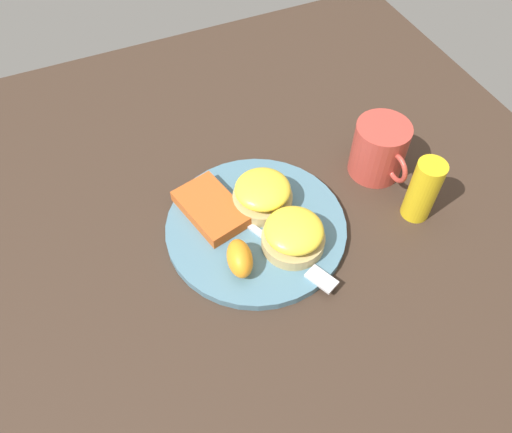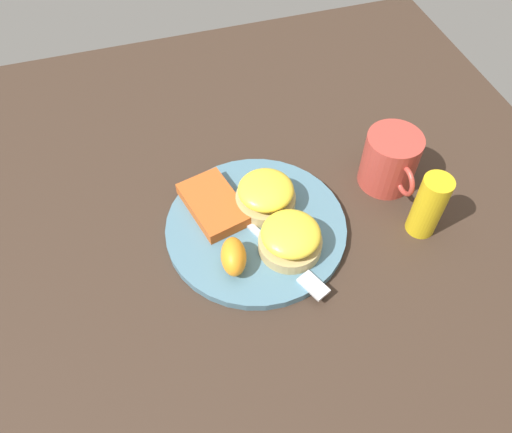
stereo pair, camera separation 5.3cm
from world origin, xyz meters
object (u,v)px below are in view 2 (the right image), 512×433
(fork, at_px, (279,254))
(condiment_bottle, at_px, (429,206))
(sandwich_benedict_right, at_px, (266,195))
(hashbrown_patty, at_px, (214,204))
(cup, at_px, (390,161))
(orange_wedge, at_px, (234,256))
(sandwich_benedict_left, at_px, (291,238))

(fork, relative_size, condiment_bottle, 1.84)
(sandwich_benedict_right, distance_m, hashbrown_patty, 0.08)
(sandwich_benedict_right, distance_m, condiment_bottle, 0.24)
(sandwich_benedict_right, relative_size, condiment_bottle, 0.85)
(hashbrown_patty, xyz_separation_m, fork, (0.11, 0.07, -0.01))
(sandwich_benedict_right, bearing_deg, hashbrown_patty, -101.85)
(cup, bearing_deg, orange_wedge, -71.86)
(sandwich_benedict_right, distance_m, fork, 0.10)
(sandwich_benedict_right, bearing_deg, condiment_bottle, 64.57)
(sandwich_benedict_right, bearing_deg, fork, -5.60)
(sandwich_benedict_right, height_order, condiment_bottle, condiment_bottle)
(sandwich_benedict_left, relative_size, sandwich_benedict_right, 1.00)
(orange_wedge, bearing_deg, sandwich_benedict_left, 92.97)
(cup, distance_m, condiment_bottle, 0.11)
(hashbrown_patty, bearing_deg, sandwich_benedict_left, 40.08)
(fork, xyz_separation_m, condiment_bottle, (0.01, 0.23, 0.04))
(condiment_bottle, bearing_deg, hashbrown_patty, -112.04)
(fork, distance_m, condiment_bottle, 0.23)
(sandwich_benedict_left, xyz_separation_m, orange_wedge, (0.00, -0.09, -0.00))
(sandwich_benedict_left, relative_size, orange_wedge, 1.56)
(fork, distance_m, cup, 0.24)
(hashbrown_patty, relative_size, orange_wedge, 1.97)
(sandwich_benedict_right, height_order, fork, sandwich_benedict_right)
(cup, height_order, condiment_bottle, condiment_bottle)
(sandwich_benedict_left, height_order, cup, cup)
(fork, bearing_deg, hashbrown_patty, -148.18)
(sandwich_benedict_left, bearing_deg, fork, -68.36)
(orange_wedge, xyz_separation_m, condiment_bottle, (0.01, 0.29, 0.02))
(sandwich_benedict_left, bearing_deg, cup, 114.08)
(sandwich_benedict_left, xyz_separation_m, condiment_bottle, (0.02, 0.21, 0.02))
(hashbrown_patty, relative_size, condiment_bottle, 1.08)
(orange_wedge, distance_m, cup, 0.30)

